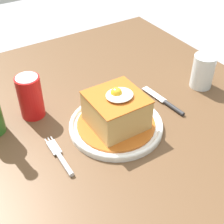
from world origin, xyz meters
TOP-DOWN VIEW (x-y plane):
  - dining_table at (0.00, 0.00)m, footprint 1.13×1.01m
  - main_plate at (0.07, -0.07)m, footprint 0.25×0.25m
  - sandwich_meal at (0.07, -0.07)m, footprint 0.21×0.21m
  - fork at (-0.11, -0.10)m, footprint 0.02×0.14m
  - knife at (0.25, -0.07)m, footprint 0.03×0.17m
  - soda_can at (-0.10, 0.10)m, footprint 0.07×0.07m
  - drinking_glass at (0.40, -0.05)m, footprint 0.07×0.07m

SIDE VIEW (x-z plane):
  - dining_table at x=0.00m, z-range 0.26..0.98m
  - fork at x=-0.11m, z-range 0.72..0.73m
  - knife at x=0.25m, z-range 0.72..0.73m
  - main_plate at x=0.07m, z-range 0.72..0.74m
  - drinking_glass at x=0.40m, z-range 0.71..0.82m
  - sandwich_meal at x=0.07m, z-range 0.72..0.84m
  - soda_can at x=-0.10m, z-range 0.72..0.84m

